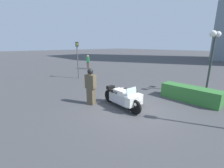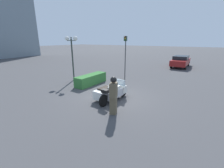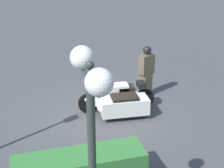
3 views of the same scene
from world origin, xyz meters
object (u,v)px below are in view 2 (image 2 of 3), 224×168
police_motorcycle (110,92)px  hedge_bush_curbside (91,79)px  traffic_light_near (125,52)px  parked_car_background (181,61)px  twin_lamp_post (72,46)px  officer_rider (113,95)px

police_motorcycle → hedge_bush_curbside: (1.86, 3.10, -0.08)m
police_motorcycle → traffic_light_near: bearing=23.2°
hedge_bush_curbside → parked_car_background: parked_car_background is taller
twin_lamp_post → parked_car_background: (12.31, -6.73, -2.15)m
officer_rider → hedge_bush_curbside: (3.24, 4.21, -0.58)m
officer_rider → twin_lamp_post: bearing=-47.9°
hedge_bush_curbside → parked_car_background: (12.50, -4.55, 0.39)m
police_motorcycle → twin_lamp_post: 6.18m
hedge_bush_curbside → parked_car_background: bearing=-20.0°
traffic_light_near → officer_rider: bearing=17.8°
police_motorcycle → parked_car_background: size_ratio=0.54×
traffic_light_near → parked_car_background: bearing=156.8°
traffic_light_near → parked_car_background: traffic_light_near is taller
police_motorcycle → hedge_bush_curbside: bearing=63.8°
officer_rider → parked_car_background: 15.74m
hedge_bush_curbside → twin_lamp_post: twin_lamp_post is taller
police_motorcycle → twin_lamp_post: twin_lamp_post is taller
police_motorcycle → hedge_bush_curbside: police_motorcycle is taller
officer_rider → police_motorcycle: bearing=-71.1°
twin_lamp_post → traffic_light_near: traffic_light_near is taller
twin_lamp_post → officer_rider: bearing=-118.2°
officer_rider → parked_car_background: (15.74, -0.35, -0.19)m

